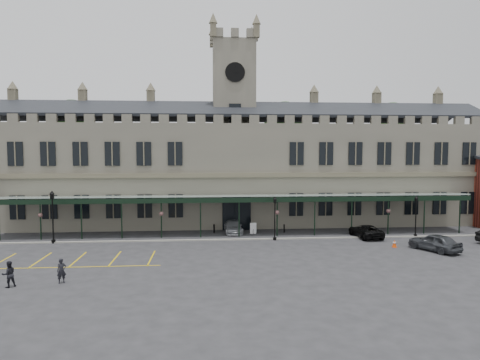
{
  "coord_description": "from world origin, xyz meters",
  "views": [
    {
      "loc": [
        -3.35,
        -36.68,
        9.06
      ],
      "look_at": [
        0.0,
        6.0,
        6.0
      ],
      "focal_mm": 32.0,
      "sensor_mm": 36.0,
      "label": 1
    }
  ],
  "objects": [
    {
      "name": "lamp_post_right",
      "position": [
        18.23,
        5.57,
        2.57
      ],
      "size": [
        0.41,
        0.41,
        4.33
      ],
      "color": "black",
      "rests_on": "ground"
    },
    {
      "name": "sign_board",
      "position": [
        1.63,
        8.55,
        0.58
      ],
      "size": [
        0.69,
        0.11,
        1.18
      ],
      "rotation": [
        0.0,
        0.0,
        0.09
      ],
      "color": "black",
      "rests_on": "ground"
    },
    {
      "name": "person_a",
      "position": [
        -13.2,
        -7.37,
        0.84
      ],
      "size": [
        0.73,
        0.66,
        1.68
      ],
      "primitive_type": "imported",
      "rotation": [
        0.0,
        0.0,
        0.53
      ],
      "color": "black",
      "rests_on": "ground"
    },
    {
      "name": "station_building",
      "position": [
        0.0,
        15.91,
        6.47
      ],
      "size": [
        60.0,
        10.36,
        17.3
      ],
      "color": "#5F5C4F",
      "rests_on": "ground"
    },
    {
      "name": "bollard_left",
      "position": [
        -2.57,
        9.32,
        0.47
      ],
      "size": [
        0.17,
        0.17,
        0.94
      ],
      "primitive_type": "cylinder",
      "color": "black",
      "rests_on": "ground"
    },
    {
      "name": "tree_behind_mid",
      "position": [
        8.0,
        25.0,
        12.81
      ],
      "size": [
        6.0,
        6.0,
        16.0
      ],
      "color": "#332314",
      "rests_on": "ground"
    },
    {
      "name": "car_van",
      "position": [
        13.0,
        5.78,
        0.66
      ],
      "size": [
        2.58,
        4.89,
        1.31
      ],
      "primitive_type": "imported",
      "rotation": [
        0.0,
        0.0,
        3.23
      ],
      "color": "black",
      "rests_on": "ground"
    },
    {
      "name": "canopy",
      "position": [
        0.0,
        7.46,
        2.4
      ],
      "size": [
        50.0,
        4.1,
        4.3
      ],
      "color": "#8C9E93",
      "rests_on": "ground"
    },
    {
      "name": "parking_markings",
      "position": [
        -14.0,
        -1.5,
        0.0
      ],
      "size": [
        16.0,
        6.0,
        0.01
      ],
      "primitive_type": null,
      "color": "gold",
      "rests_on": "ground"
    },
    {
      "name": "person_b",
      "position": [
        -16.36,
        -8.0,
        0.87
      ],
      "size": [
        1.07,
        1.03,
        1.74
      ],
      "primitive_type": "imported",
      "rotation": [
        0.0,
        0.0,
        3.78
      ],
      "color": "black",
      "rests_on": "ground"
    },
    {
      "name": "traffic_cone",
      "position": [
        14.01,
        1.2,
        0.33
      ],
      "size": [
        0.43,
        0.43,
        0.68
      ],
      "rotation": [
        0.0,
        0.0,
        0.27
      ],
      "color": "#E24107",
      "rests_on": "ground"
    },
    {
      "name": "clock_tower",
      "position": [
        0.0,
        16.0,
        13.11
      ],
      "size": [
        5.6,
        5.6,
        24.8
      ],
      "color": "#5F5C4F",
      "rests_on": "ground"
    },
    {
      "name": "kerb",
      "position": [
        0.0,
        5.5,
        0.06
      ],
      "size": [
        60.0,
        0.4,
        0.12
      ],
      "primitive_type": "cube",
      "color": "gray",
      "rests_on": "ground"
    },
    {
      "name": "lamp_post_mid",
      "position": [
        3.42,
        5.16,
        2.61
      ],
      "size": [
        0.42,
        0.42,
        4.4
      ],
      "color": "black",
      "rests_on": "ground"
    },
    {
      "name": "tree_behind_left",
      "position": [
        -22.0,
        25.0,
        12.81
      ],
      "size": [
        6.0,
        6.0,
        16.0
      ],
      "color": "#332314",
      "rests_on": "ground"
    },
    {
      "name": "ground",
      "position": [
        0.0,
        0.0,
        0.0
      ],
      "size": [
        140.0,
        140.0,
        0.0
      ],
      "primitive_type": "plane",
      "color": "#2A2A2D"
    },
    {
      "name": "tree_behind_right",
      "position": [
        24.0,
        25.0,
        12.81
      ],
      "size": [
        6.0,
        6.0,
        16.0
      ],
      "color": "#332314",
      "rests_on": "ground"
    },
    {
      "name": "bollard_right",
      "position": [
        5.08,
        8.96,
        0.45
      ],
      "size": [
        0.16,
        0.16,
        0.9
      ],
      "primitive_type": "cylinder",
      "color": "black",
      "rests_on": "ground"
    },
    {
      "name": "car_right_a",
      "position": [
        16.96,
        -0.47,
        0.79
      ],
      "size": [
        3.68,
        4.97,
        1.57
      ],
      "primitive_type": "imported",
      "rotation": [
        0.0,
        0.0,
        3.59
      ],
      "color": "#34373C",
      "rests_on": "ground"
    },
    {
      "name": "lamp_post_left",
      "position": [
        -18.19,
        5.46,
        3.04
      ],
      "size": [
        0.48,
        0.48,
        5.12
      ],
      "color": "black",
      "rests_on": "ground"
    },
    {
      "name": "car_taxi",
      "position": [
        -0.48,
        9.37,
        0.66
      ],
      "size": [
        1.93,
        4.58,
        1.32
      ],
      "primitive_type": "imported",
      "rotation": [
        0.0,
        0.0,
        0.02
      ],
      "color": "#9DA0A4",
      "rests_on": "ground"
    }
  ]
}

